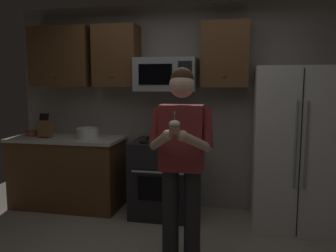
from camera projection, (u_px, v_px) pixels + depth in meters
wall_back at (182, 108)px, 4.53m from camera, size 4.40×0.10×2.60m
oven_range at (164, 178)px, 4.29m from camera, size 0.76×0.70×0.93m
microwave at (166, 75)px, 4.24m from camera, size 0.74×0.41×0.40m
refrigerator at (295, 148)px, 3.89m from camera, size 0.90×0.75×1.80m
cabinet_row_upper at (122, 56)px, 4.38m from camera, size 2.78×0.36×0.76m
counter_left at (68, 172)px, 4.57m from camera, size 1.44×0.66×0.92m
knife_block at (45, 128)px, 4.50m from camera, size 0.16×0.15×0.32m
bowl_large_white at (88, 133)px, 4.45m from camera, size 0.28×0.28×0.13m
bowl_small_colored at (32, 133)px, 4.62m from camera, size 0.15×0.15×0.07m
person at (181, 155)px, 3.07m from camera, size 0.60×0.48×1.76m
cupcake at (174, 127)px, 2.72m from camera, size 0.09×0.09×0.17m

